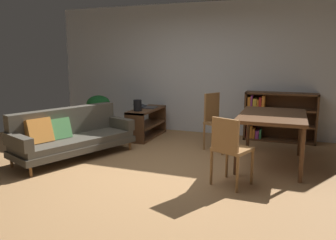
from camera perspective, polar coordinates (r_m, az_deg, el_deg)
name	(u,v)px	position (r m, az deg, el deg)	size (l,w,h in m)	color
ground_plane	(155,172)	(4.76, -2.32, -8.91)	(8.16, 8.16, 0.00)	#A87A4C
back_wall_panel	(204,69)	(7.04, 6.26, 8.72)	(6.80, 0.10, 2.70)	silver
fabric_couch	(70,135)	(5.54, -16.54, -2.44)	(1.39, 2.08, 0.79)	brown
media_console	(147,123)	(6.69, -3.71, -0.54)	(0.40, 1.16, 0.58)	#56351E
open_laptop	(147,107)	(6.76, -3.68, 2.33)	(0.48, 0.35, 0.08)	#333338
desk_speaker	(138,105)	(6.34, -5.29, 2.53)	(0.15, 0.15, 0.22)	black
potted_floor_plant	(99,111)	(7.00, -11.91, 1.57)	(0.48, 0.49, 0.82)	#333338
dining_table	(272,119)	(5.14, 17.60, 0.17)	(0.94, 1.38, 0.77)	#56351E
dining_chair_near	(230,147)	(4.18, 10.60, -4.59)	(0.53, 0.52, 0.88)	olive
dining_chair_far	(217,119)	(5.79, 8.46, 0.19)	(0.59, 0.57, 0.99)	olive
bookshelf	(275,116)	(6.72, 17.96, 0.59)	(1.33, 0.35, 0.94)	#56351E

